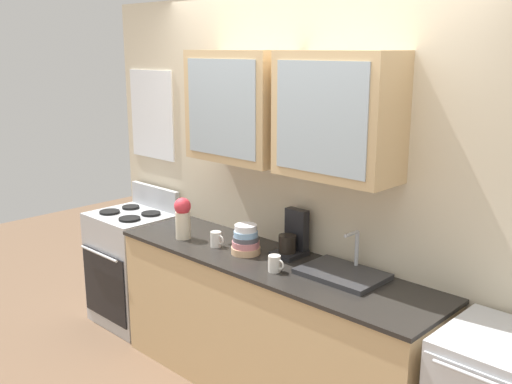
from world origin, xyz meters
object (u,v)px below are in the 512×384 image
object	(u,v)px
sink_faucet	(343,273)
cup_near_sink	(275,264)
stove_range	(133,267)
bowl_stack	(246,241)
vase	(183,217)
cup_near_bowls	(216,239)
coffee_maker	(293,238)

from	to	relation	value
sink_faucet	cup_near_sink	size ratio (longest dim) A/B	4.32
stove_range	sink_faucet	distance (m)	2.02
bowl_stack	vase	size ratio (longest dim) A/B	0.66
cup_near_sink	bowl_stack	bearing A→B (deg)	162.88
vase	bowl_stack	bearing A→B (deg)	8.95
vase	cup_near_bowls	world-z (taller)	vase
sink_faucet	coffee_maker	size ratio (longest dim) A/B	1.64
stove_range	cup_near_bowls	distance (m)	1.18
cup_near_bowls	coffee_maker	xyz separation A→B (m)	(0.46, 0.23, 0.06)
sink_faucet	cup_near_sink	distance (m)	0.39
vase	cup_near_sink	size ratio (longest dim) A/B	2.59
vase	coffee_maker	distance (m)	0.80
vase	cup_near_sink	bearing A→B (deg)	-1.55
vase	cup_near_bowls	distance (m)	0.31
sink_faucet	bowl_stack	distance (m)	0.68
vase	sink_faucet	bearing A→B (deg)	9.23
bowl_stack	cup_near_bowls	size ratio (longest dim) A/B	1.72
bowl_stack	cup_near_sink	distance (m)	0.36
stove_range	coffee_maker	size ratio (longest dim) A/B	3.74
stove_range	coffee_maker	bearing A→B (deg)	6.47
cup_near_sink	coffee_maker	bearing A→B (deg)	111.33
bowl_stack	cup_near_bowls	world-z (taller)	bowl_stack
coffee_maker	vase	bearing A→B (deg)	-160.45
stove_range	bowl_stack	distance (m)	1.40
coffee_maker	cup_near_bowls	bearing A→B (deg)	-153.64
sink_faucet	vase	bearing A→B (deg)	-170.77
cup_near_sink	sink_faucet	bearing A→B (deg)	33.62
stove_range	bowl_stack	xyz separation A→B (m)	(1.30, -0.01, 0.53)
bowl_stack	vase	xyz separation A→B (m)	(-0.52, -0.08, 0.07)
sink_faucet	coffee_maker	bearing A→B (deg)	170.55
bowl_stack	cup_near_sink	bearing A→B (deg)	-17.12
bowl_stack	coffee_maker	bearing A→B (deg)	38.79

